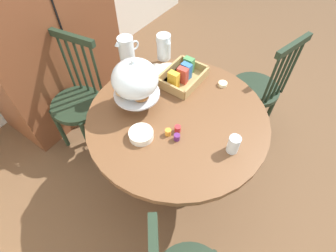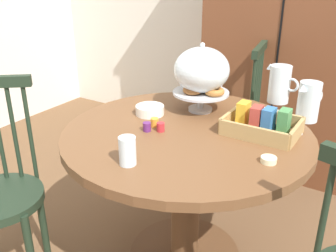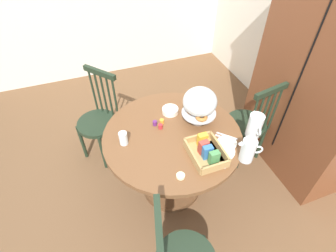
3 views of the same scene
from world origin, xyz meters
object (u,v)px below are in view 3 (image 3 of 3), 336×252
object	(u,v)px
cereal_basket	(206,151)
china_plate_small	(227,143)
dining_table	(172,153)
orange_juice_pitcher	(248,151)
pastry_stand_with_dome	(200,103)
china_plate_large	(220,150)
butter_dish	(181,176)
drinking_glass	(123,138)
milk_pitcher	(255,127)
windsor_chair_facing_door	(248,125)
wooden_armoire	(323,80)
windsor_chair_near_window	(99,122)
cereal_bowl	(170,111)

from	to	relation	value
cereal_basket	china_plate_small	bearing A→B (deg)	102.15
dining_table	orange_juice_pitcher	xyz separation A→B (m)	(0.42, 0.41, 0.32)
pastry_stand_with_dome	china_plate_large	bearing A→B (deg)	3.02
china_plate_large	butter_dish	bearing A→B (deg)	-72.51
china_plate_large	drinking_glass	size ratio (longest dim) A/B	2.00
milk_pitcher	windsor_chair_facing_door	bearing A→B (deg)	143.88
drinking_glass	cereal_basket	bearing A→B (deg)	58.84
pastry_stand_with_dome	drinking_glass	bearing A→B (deg)	-87.30
orange_juice_pitcher	milk_pitcher	size ratio (longest dim) A/B	0.94
china_plate_small	windsor_chair_facing_door	bearing A→B (deg)	126.74
cereal_basket	drinking_glass	size ratio (longest dim) A/B	2.87
dining_table	orange_juice_pitcher	size ratio (longest dim) A/B	5.95
cereal_basket	china_plate_small	distance (m)	0.21
windsor_chair_facing_door	orange_juice_pitcher	xyz separation A→B (m)	(0.54, -0.44, 0.37)
drinking_glass	wooden_armoire	bearing A→B (deg)	86.57
wooden_armoire	windsor_chair_near_window	size ratio (longest dim) A/B	2.01
dining_table	drinking_glass	bearing A→B (deg)	-95.38
butter_dish	cereal_basket	bearing A→B (deg)	114.99
dining_table	pastry_stand_with_dome	bearing A→B (deg)	104.57
windsor_chair_near_window	china_plate_large	bearing A→B (deg)	39.36
windsor_chair_near_window	butter_dish	xyz separation A→B (m)	(1.08, 0.43, 0.30)
windsor_chair_facing_door	cereal_bowl	size ratio (longest dim) A/B	6.96
windsor_chair_near_window	cereal_bowl	size ratio (longest dim) A/B	6.96
wooden_armoire	pastry_stand_with_dome	xyz separation A→B (m)	(-0.13, -1.08, -0.05)
wooden_armoire	orange_juice_pitcher	bearing A→B (deg)	-69.20
dining_table	orange_juice_pitcher	bearing A→B (deg)	44.17
windsor_chair_facing_door	cereal_bowl	xyz separation A→B (m)	(-0.13, -0.77, 0.31)
windsor_chair_facing_door	pastry_stand_with_dome	size ratio (longest dim) A/B	2.83
china_plate_small	orange_juice_pitcher	bearing A→B (deg)	17.49
wooden_armoire	china_plate_large	size ratio (longest dim) A/B	8.91
orange_juice_pitcher	drinking_glass	distance (m)	0.91
orange_juice_pitcher	cereal_basket	world-z (taller)	orange_juice_pitcher
windsor_chair_near_window	china_plate_large	size ratio (longest dim) A/B	4.43
wooden_armoire	windsor_chair_facing_door	world-z (taller)	wooden_armoire
china_plate_large	drinking_glass	distance (m)	0.73
milk_pitcher	orange_juice_pitcher	bearing A→B (deg)	-43.52
orange_juice_pitcher	butter_dish	world-z (taller)	orange_juice_pitcher
pastry_stand_with_dome	china_plate_small	world-z (taller)	pastry_stand_with_dome
wooden_armoire	windsor_chair_near_window	distance (m)	2.07
windsor_chair_facing_door	butter_dish	xyz separation A→B (m)	(0.53, -0.94, 0.30)
windsor_chair_near_window	milk_pitcher	bearing A→B (deg)	50.83
dining_table	pastry_stand_with_dome	distance (m)	0.50
dining_table	china_plate_small	size ratio (longest dim) A/B	7.42
cereal_basket	china_plate_large	xyz separation A→B (m)	(-0.00, 0.12, -0.04)
dining_table	pastry_stand_with_dome	world-z (taller)	pastry_stand_with_dome
orange_juice_pitcher	dining_table	bearing A→B (deg)	-135.83
orange_juice_pitcher	butter_dish	size ratio (longest dim) A/B	3.12
pastry_stand_with_dome	cereal_basket	world-z (taller)	pastry_stand_with_dome
cereal_bowl	butter_dish	size ratio (longest dim) A/B	2.33
orange_juice_pitcher	drinking_glass	world-z (taller)	orange_juice_pitcher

